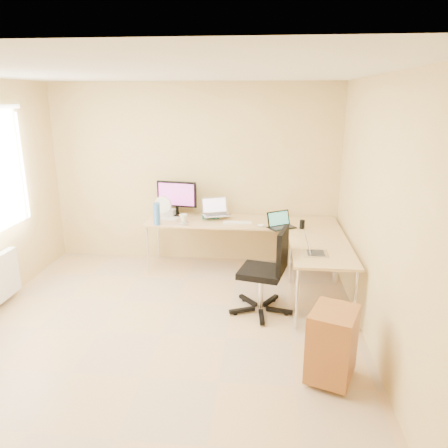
# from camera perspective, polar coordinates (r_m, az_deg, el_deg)

# --- Properties ---
(floor) EXTENTS (4.50, 4.50, 0.00)m
(floor) POSITION_cam_1_polar(r_m,az_deg,el_deg) (4.69, -8.25, -14.32)
(floor) COLOR tan
(floor) RESTS_ON ground
(ceiling) EXTENTS (4.50, 4.50, 0.00)m
(ceiling) POSITION_cam_1_polar(r_m,az_deg,el_deg) (4.04, -9.85, 19.27)
(ceiling) COLOR white
(ceiling) RESTS_ON ground
(wall_back) EXTENTS (4.50, 0.00, 4.50)m
(wall_back) POSITION_cam_1_polar(r_m,az_deg,el_deg) (6.33, -3.99, 6.57)
(wall_back) COLOR tan
(wall_back) RESTS_ON ground
(wall_front) EXTENTS (4.50, 0.00, 4.50)m
(wall_front) POSITION_cam_1_polar(r_m,az_deg,el_deg) (2.23, -23.64, -14.32)
(wall_front) COLOR tan
(wall_front) RESTS_ON ground
(wall_right) EXTENTS (0.00, 4.50, 4.50)m
(wall_right) POSITION_cam_1_polar(r_m,az_deg,el_deg) (4.19, 20.08, 0.40)
(wall_right) COLOR tan
(wall_right) RESTS_ON ground
(desk_main) EXTENTS (2.65, 0.70, 0.73)m
(desk_main) POSITION_cam_1_polar(r_m,az_deg,el_deg) (6.10, 2.31, -2.86)
(desk_main) COLOR tan
(desk_main) RESTS_ON ground
(desk_return) EXTENTS (0.70, 1.30, 0.73)m
(desk_return) POSITION_cam_1_polar(r_m,az_deg,el_deg) (5.21, 12.52, -6.78)
(desk_return) COLOR tan
(desk_return) RESTS_ON ground
(monitor) EXTENTS (0.61, 0.28, 0.51)m
(monitor) POSITION_cam_1_polar(r_m,az_deg,el_deg) (6.24, -6.27, 3.40)
(monitor) COLOR black
(monitor) RESTS_ON desk_main
(book_stack) EXTENTS (0.29, 0.36, 0.05)m
(book_stack) POSITION_cam_1_polar(r_m,az_deg,el_deg) (6.22, -1.85, 1.29)
(book_stack) COLOR #145D53
(book_stack) RESTS_ON desk_main
(laptop_center) EXTENTS (0.45, 0.40, 0.24)m
(laptop_center) POSITION_cam_1_polar(r_m,az_deg,el_deg) (6.04, -1.08, 2.27)
(laptop_center) COLOR silver
(laptop_center) RESTS_ON desk_main
(laptop_black) EXTENTS (0.42, 0.40, 0.22)m
(laptop_black) POSITION_cam_1_polar(r_m,az_deg,el_deg) (5.68, 7.70, 0.51)
(laptop_black) COLOR black
(laptop_black) RESTS_ON desk_main
(keyboard) EXTENTS (0.39, 0.14, 0.02)m
(keyboard) POSITION_cam_1_polar(r_m,az_deg,el_deg) (5.87, 1.79, 0.19)
(keyboard) COLOR white
(keyboard) RESTS_ON desk_main
(mouse) EXTENTS (0.11, 0.08, 0.04)m
(mouse) POSITION_cam_1_polar(r_m,az_deg,el_deg) (5.73, 4.99, -0.19)
(mouse) COLOR silver
(mouse) RESTS_ON desk_main
(mug) EXTENTS (0.14, 0.14, 0.11)m
(mug) POSITION_cam_1_polar(r_m,az_deg,el_deg) (5.97, -5.41, 0.82)
(mug) COLOR white
(mug) RESTS_ON desk_main
(cd_stack) EXTENTS (0.17, 0.17, 0.03)m
(cd_stack) POSITION_cam_1_polar(r_m,az_deg,el_deg) (5.82, -5.36, 0.06)
(cd_stack) COLOR silver
(cd_stack) RESTS_ON desk_main
(water_bottle) EXTENTS (0.10, 0.10, 0.30)m
(water_bottle) POSITION_cam_1_polar(r_m,az_deg,el_deg) (5.84, -8.91, 1.34)
(water_bottle) COLOR #3768AB
(water_bottle) RESTS_ON desk_main
(papers) EXTENTS (0.25, 0.32, 0.01)m
(papers) POSITION_cam_1_polar(r_m,az_deg,el_deg) (6.18, -6.88, 0.86)
(papers) COLOR silver
(papers) RESTS_ON desk_main
(white_box) EXTENTS (0.28, 0.23, 0.09)m
(white_box) POSITION_cam_1_polar(r_m,az_deg,el_deg) (6.32, -7.54, 1.58)
(white_box) COLOR silver
(white_box) RESTS_ON desk_main
(desk_fan) EXTENTS (0.28, 0.28, 0.30)m
(desk_fan) POSITION_cam_1_polar(r_m,az_deg,el_deg) (6.12, -7.96, 2.10)
(desk_fan) COLOR white
(desk_fan) RESTS_ON desk_main
(black_cup) EXTENTS (0.08, 0.08, 0.12)m
(black_cup) POSITION_cam_1_polar(r_m,az_deg,el_deg) (5.71, 10.33, -0.06)
(black_cup) COLOR black
(black_cup) RESTS_ON desk_main
(laptop_return) EXTENTS (0.31, 0.25, 0.21)m
(laptop_return) POSITION_cam_1_polar(r_m,az_deg,el_deg) (4.80, 12.15, -2.78)
(laptop_return) COLOR silver
(laptop_return) RESTS_ON desk_return
(office_chair) EXTENTS (0.74, 0.74, 1.02)m
(office_chair) POSITION_cam_1_polar(r_m,az_deg,el_deg) (4.90, 4.96, -6.22)
(office_chair) COLOR black
(office_chair) RESTS_ON ground
(cabinet) EXTENTS (0.50, 0.55, 0.62)m
(cabinet) POSITION_cam_1_polar(r_m,az_deg,el_deg) (3.93, 14.15, -15.12)
(cabinet) COLOR brown
(cabinet) RESTS_ON ground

